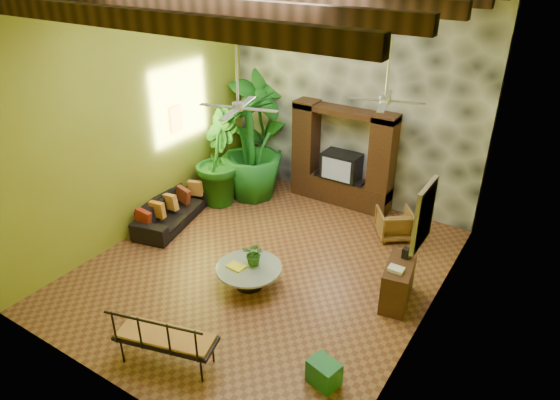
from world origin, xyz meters
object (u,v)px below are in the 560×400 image
Objects in this scene: tall_plant_b at (217,157)px; ceiling_fan_back at (387,87)px; tall_plant_c at (251,146)px; iron_bench at (161,337)px; green_bin at (324,373)px; side_console at (398,283)px; ceiling_fan_front at (238,94)px; tall_plant_a at (261,126)px; entertainment_center at (342,164)px; wicker_armchair at (394,223)px; sofa at (172,210)px; coffee_table at (249,274)px.

ceiling_fan_back is at bearing -6.28° from tall_plant_b.
tall_plant_c reaches higher than tall_plant_b.
iron_bench is at bearing -60.20° from tall_plant_b.
green_bin is at bearing -78.04° from ceiling_fan_back.
ceiling_fan_back is 3.26m from side_console.
ceiling_fan_front is at bearing 82.70° from iron_bench.
tall_plant_b is (-0.19, -1.51, -0.33)m from tall_plant_a.
iron_bench is (0.35, -2.45, -2.86)m from ceiling_fan_front.
side_console is at bearing -44.80° from ceiling_fan_back.
entertainment_center is 1.54× the size of iron_bench.
tall_plant_a reaches higher than tall_plant_c.
side_console is (4.38, -1.93, -0.90)m from tall_plant_c.
entertainment_center is 3.52× the size of wicker_armchair.
tall_plant_b is at bearing -148.37° from entertainment_center.
tall_plant_c reaches higher than sofa.
green_bin is at bearing -126.92° from sofa.
sofa is 2.98× the size of wicker_armchair.
ceiling_fan_front is 3.79m from tall_plant_b.
sofa is 2.15× the size of side_console.
tall_plant_a is 6.86m from green_bin.
tall_plant_b reaches higher than coffee_table.
coffee_table is at bearing 76.26° from iron_bench.
iron_bench is at bearing -81.91° from ceiling_fan_front.
ceiling_fan_front is 4.31m from green_bin.
entertainment_center is at bearing -55.88° from sofa.
ceiling_fan_front reaches higher than tall_plant_a.
green_bin is at bearing 8.99° from iron_bench.
entertainment_center is 2.85m from tall_plant_b.
iron_bench is (2.07, -5.13, -0.73)m from tall_plant_c.
sofa is 5.37m from green_bin.
wicker_armchair is 0.72× the size of side_console.
wicker_armchair is (1.84, 2.72, -3.09)m from ceiling_fan_front.
entertainment_center is 2.28m from tall_plant_a.
coffee_table is (2.73, -0.93, -0.04)m from sofa.
ceiling_fan_back is 3.29m from wicker_armchair.
tall_plant_a is (-3.87, 0.83, 1.13)m from wicker_armchair.
tall_plant_c is at bearing -35.61° from wicker_armchair.
tall_plant_b reaches higher than side_console.
tall_plant_a is at bearing 119.76° from ceiling_fan_front.
tall_plant_c is at bearing -70.25° from tall_plant_a.
side_console reaches higher than wicker_armchair.
wicker_armchair is at bearing -77.63° from sofa.
sofa is at bearing -132.83° from entertainment_center.
tall_plant_a is at bearing -21.37° from sofa.
entertainment_center is 3.95m from sofa.
ceiling_fan_back is 4.25m from tall_plant_c.
tall_plant_b is at bearing 137.59° from coffee_table.
tall_plant_a is at bearing 153.02° from ceiling_fan_back.
iron_bench is at bearing -151.22° from sofa.
ceiling_fan_back reaches higher than side_console.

